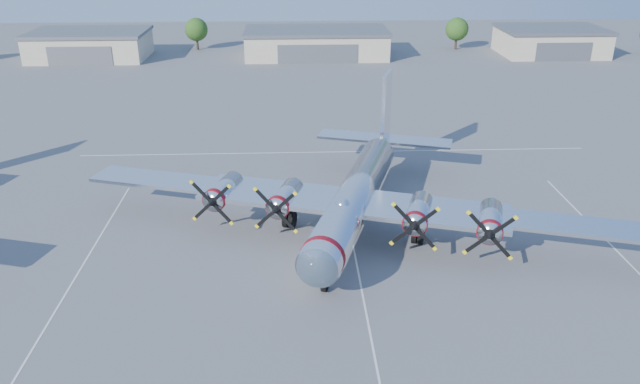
{
  "coord_description": "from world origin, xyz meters",
  "views": [
    {
      "loc": [
        -4.89,
        -44.92,
        25.44
      ],
      "look_at": [
        -2.63,
        5.84,
        3.2
      ],
      "focal_mm": 35.0,
      "sensor_mm": 36.0,
      "label": 1
    }
  ],
  "objects_px": {
    "hangar_west": "(90,45)",
    "tree_west": "(196,30)",
    "tree_east": "(457,29)",
    "main_bomber_b29": "(357,224)",
    "hangar_center": "(316,43)",
    "hangar_east": "(551,41)"
  },
  "relations": [
    {
      "from": "hangar_east",
      "to": "tree_west",
      "type": "distance_m",
      "value": 73.46
    },
    {
      "from": "hangar_west",
      "to": "tree_east",
      "type": "distance_m",
      "value": 75.26
    },
    {
      "from": "hangar_east",
      "to": "main_bomber_b29",
      "type": "distance_m",
      "value": 89.81
    },
    {
      "from": "hangar_west",
      "to": "hangar_east",
      "type": "relative_size",
      "value": 1.1
    },
    {
      "from": "tree_west",
      "to": "tree_east",
      "type": "distance_m",
      "value": 55.04
    },
    {
      "from": "hangar_west",
      "to": "main_bomber_b29",
      "type": "distance_m",
      "value": 89.0
    },
    {
      "from": "hangar_east",
      "to": "main_bomber_b29",
      "type": "relative_size",
      "value": 0.42
    },
    {
      "from": "hangar_center",
      "to": "hangar_east",
      "type": "height_order",
      "value": "same"
    },
    {
      "from": "hangar_west",
      "to": "hangar_east",
      "type": "distance_m",
      "value": 93.0
    },
    {
      "from": "tree_east",
      "to": "tree_west",
      "type": "bearing_deg",
      "value": 177.92
    },
    {
      "from": "tree_west",
      "to": "main_bomber_b29",
      "type": "bearing_deg",
      "value": -73.04
    },
    {
      "from": "hangar_east",
      "to": "main_bomber_b29",
      "type": "height_order",
      "value": "main_bomber_b29"
    },
    {
      "from": "hangar_west",
      "to": "tree_east",
      "type": "bearing_deg",
      "value": 4.6
    },
    {
      "from": "hangar_west",
      "to": "tree_west",
      "type": "distance_m",
      "value": 21.61
    },
    {
      "from": "hangar_center",
      "to": "hangar_east",
      "type": "distance_m",
      "value": 48.0
    },
    {
      "from": "hangar_west",
      "to": "tree_west",
      "type": "xyz_separation_m",
      "value": [
        20.0,
        8.04,
        1.51
      ]
    },
    {
      "from": "tree_east",
      "to": "main_bomber_b29",
      "type": "bearing_deg",
      "value": -109.57
    },
    {
      "from": "hangar_west",
      "to": "tree_east",
      "type": "xyz_separation_m",
      "value": [
        75.0,
        6.04,
        1.51
      ]
    },
    {
      "from": "hangar_west",
      "to": "main_bomber_b29",
      "type": "bearing_deg",
      "value": -59.07
    },
    {
      "from": "hangar_west",
      "to": "tree_west",
      "type": "relative_size",
      "value": 3.4
    },
    {
      "from": "hangar_center",
      "to": "hangar_east",
      "type": "bearing_deg",
      "value": 0.0
    },
    {
      "from": "hangar_east",
      "to": "tree_east",
      "type": "relative_size",
      "value": 3.1
    }
  ]
}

